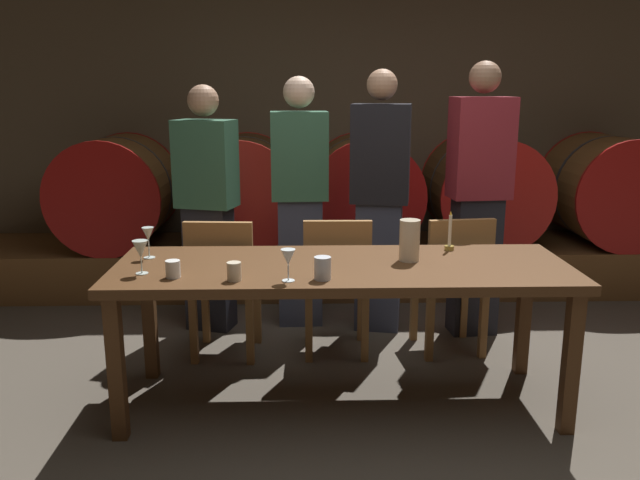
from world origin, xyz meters
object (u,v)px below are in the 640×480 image
at_px(guest_far_left, 207,208).
at_px(guest_center_right, 380,200).
at_px(guest_far_right, 478,199).
at_px(cup_right, 323,268).
at_px(chair_right, 453,278).
at_px(wine_glass_left, 148,235).
at_px(wine_glass_center, 140,250).
at_px(chair_left, 223,282).
at_px(wine_barrel_center, 364,190).
at_px(candle_center, 450,239).
at_px(guest_center_left, 300,201).
at_px(pitcher, 409,240).
at_px(cup_center, 234,271).
at_px(chair_center, 337,280).
at_px(wine_glass_right, 288,258).
at_px(wine_barrel_right, 483,190).
at_px(wine_barrel_far_left, 117,192).
at_px(dining_table, 342,278).
at_px(wine_barrel_far_right, 607,189).
at_px(cup_left, 173,269).
at_px(wine_barrel_left, 244,191).

bearing_deg(guest_far_left, guest_center_right, -165.75).
height_order(guest_far_right, cup_right, guest_far_right).
bearing_deg(chair_right, guest_far_right, -128.34).
bearing_deg(wine_glass_left, wine_glass_center, -83.90).
distance_m(chair_left, guest_center_right, 1.18).
distance_m(wine_barrel_center, candle_center, 1.79).
height_order(guest_center_left, pitcher, guest_center_left).
xyz_separation_m(cup_center, cup_right, (0.41, 0.00, 0.01)).
xyz_separation_m(candle_center, cup_center, (-1.13, -0.54, -0.02)).
bearing_deg(chair_center, chair_right, -178.03).
relative_size(chair_left, cup_center, 10.10).
distance_m(candle_center, cup_right, 0.89).
xyz_separation_m(chair_left, wine_glass_left, (-0.32, -0.45, 0.39)).
xyz_separation_m(chair_right, wine_glass_right, (-0.99, -0.91, 0.38)).
height_order(wine_barrel_right, guest_center_left, guest_center_left).
xyz_separation_m(wine_barrel_center, wine_barrel_right, (0.98, 0.00, 0.00)).
distance_m(wine_barrel_center, guest_center_right, 0.96).
height_order(chair_right, guest_center_right, guest_center_right).
bearing_deg(pitcher, chair_right, 56.45).
bearing_deg(wine_barrel_center, pitcher, -88.44).
distance_m(chair_right, cup_center, 1.56).
height_order(wine_barrel_far_left, wine_barrel_right, same).
distance_m(wine_barrel_far_left, wine_barrel_right, 2.97).
height_order(wine_barrel_far_left, candle_center, wine_barrel_far_left).
xyz_separation_m(guest_center_left, wine_glass_right, (-0.05, -1.48, -0.01)).
height_order(wine_barrel_center, wine_glass_right, wine_barrel_center).
distance_m(chair_left, chair_center, 0.69).
distance_m(wine_barrel_far_left, dining_table, 2.66).
xyz_separation_m(wine_barrel_far_right, dining_table, (-2.30, -2.04, -0.13)).
height_order(wine_barrel_center, dining_table, wine_barrel_center).
distance_m(wine_barrel_right, pitcher, 2.18).
bearing_deg(cup_right, dining_table, 67.59).
xyz_separation_m(wine_barrel_far_right, wine_glass_right, (-2.57, -2.32, 0.06)).
bearing_deg(pitcher, guest_center_right, 92.01).
bearing_deg(cup_center, candle_center, 25.55).
distance_m(dining_table, chair_center, 0.65).
xyz_separation_m(wine_barrel_far_right, cup_left, (-3.12, -2.25, -0.01)).
bearing_deg(guest_center_left, guest_far_right, 167.52).
bearing_deg(guest_far_right, cup_center, 34.91).
bearing_deg(wine_barrel_left, candle_center, -54.14).
xyz_separation_m(wine_barrel_right, cup_center, (-1.80, -2.30, -0.01)).
height_order(wine_barrel_far_left, guest_far_left, guest_far_left).
distance_m(wine_barrel_center, chair_center, 1.49).
relative_size(chair_right, cup_center, 10.10).
bearing_deg(chair_right, guest_far_left, -24.14).
xyz_separation_m(guest_far_left, pitcher, (1.19, -1.06, 0.02)).
bearing_deg(wine_barrel_far_right, wine_barrel_left, 180.00).
height_order(guest_far_left, cup_center, guest_far_left).
distance_m(dining_table, cup_center, 0.59).
bearing_deg(cup_left, wine_barrel_far_left, 111.43).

